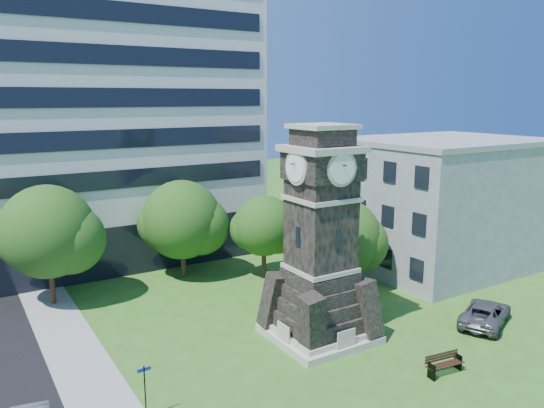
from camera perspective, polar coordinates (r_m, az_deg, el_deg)
ground at (r=28.77m, az=2.53°, el=-16.87°), size 160.00×160.00×0.00m
sidewalk at (r=29.64m, az=-19.53°, el=-16.60°), size 3.00×70.00×0.06m
clock_tower at (r=29.90m, az=5.23°, el=-4.84°), size 5.40×5.40×12.22m
office_tall at (r=48.04m, az=-18.71°, el=11.54°), size 26.20×15.11×28.60m
office_low at (r=45.64m, az=17.85°, el=0.23°), size 15.20×12.20×10.40m
car_east_lot at (r=35.46m, az=21.96°, el=-10.84°), size 5.53×4.21×1.40m
park_bench at (r=29.01m, az=18.01°, el=-15.95°), size 2.07×0.55×1.07m
street_sign at (r=24.43m, az=-13.52°, el=-18.55°), size 0.60×0.06×2.49m
tree_nw at (r=37.70m, az=-22.84°, el=-3.03°), size 6.79×6.17×8.09m
tree_nc at (r=40.67m, az=-9.56°, el=-1.90°), size 6.59×6.00×7.56m
tree_ne at (r=40.14m, az=-0.81°, el=-2.56°), size 5.09×4.62×6.41m
tree_east at (r=37.94m, az=7.63°, el=-3.78°), size 6.07×5.52×6.67m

